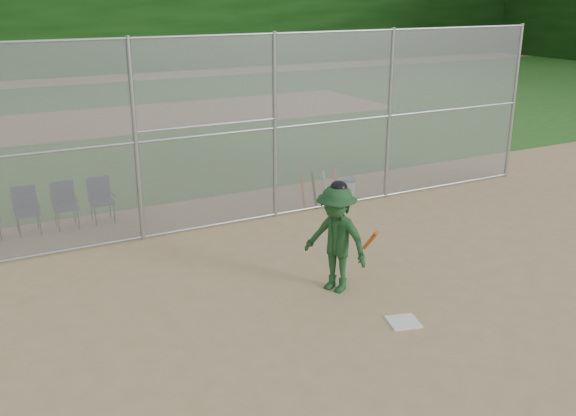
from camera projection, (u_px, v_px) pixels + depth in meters
name	position (u px, v px, depth m)	size (l,w,h in m)	color
ground	(365.00, 324.00, 9.68)	(100.00, 100.00, 0.00)	tan
grass_strip	(101.00, 121.00, 24.76)	(100.00, 100.00, 0.00)	#265D1C
dirt_patch_far	(101.00, 121.00, 24.76)	(24.00, 24.00, 0.00)	tan
backstop_fence	(231.00, 129.00, 13.21)	(16.09, 0.09, 4.00)	gray
home_plate	(403.00, 322.00, 9.72)	(0.45, 0.45, 0.02)	white
batter_at_plate	(336.00, 238.00, 10.50)	(1.10, 1.42, 1.90)	#1B4520
water_cooler	(349.00, 187.00, 15.76)	(0.31, 0.31, 0.39)	white
spare_bats	(320.00, 189.00, 14.83)	(0.96, 0.34, 0.84)	#D84C14
chair_3	(27.00, 211.00, 13.15)	(0.54, 0.52, 0.96)	#10173D
chair_4	(65.00, 206.00, 13.49)	(0.54, 0.52, 0.96)	#10173D
chair_5	(102.00, 201.00, 13.82)	(0.54, 0.52, 0.96)	#10173D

